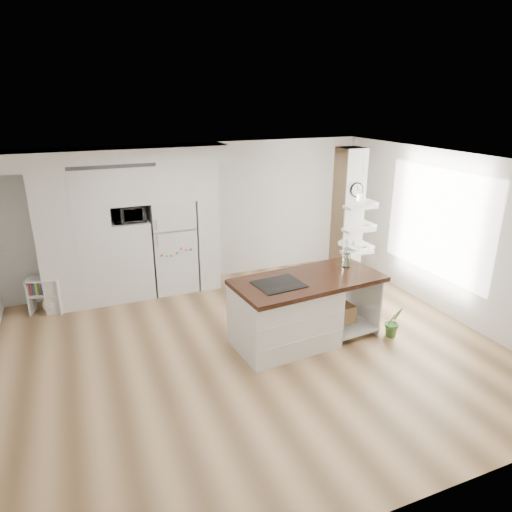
{
  "coord_description": "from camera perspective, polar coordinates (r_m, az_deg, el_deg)",
  "views": [
    {
      "loc": [
        -2.16,
        -5.4,
        3.52
      ],
      "look_at": [
        0.43,
        0.9,
        1.12
      ],
      "focal_mm": 32.0,
      "sensor_mm": 36.0,
      "label": 1
    }
  ],
  "objects": [
    {
      "name": "decor_bowl",
      "position": [
        8.12,
        12.32,
        0.9
      ],
      "size": [
        0.22,
        0.22,
        0.05
      ],
      "primitive_type": "imported",
      "color": "white",
      "rests_on": "column"
    },
    {
      "name": "pendant_light",
      "position": [
        6.9,
        12.33,
        7.29
      ],
      "size": [
        0.12,
        0.12,
        0.1
      ],
      "primitive_type": "cylinder",
      "color": "white",
      "rests_on": "room"
    },
    {
      "name": "floor_plant_a",
      "position": [
        7.36,
        16.82,
        -7.88
      ],
      "size": [
        0.29,
        0.24,
        0.49
      ],
      "primitive_type": "imported",
      "rotation": [
        0.0,
        0.0,
        -0.1
      ],
      "color": "#40752E",
      "rests_on": "floor"
    },
    {
      "name": "cabinet_wall",
      "position": [
        8.35,
        -16.82,
        4.64
      ],
      "size": [
        4.0,
        0.71,
        2.7
      ],
      "color": "white",
      "rests_on": "floor"
    },
    {
      "name": "bookshelf",
      "position": [
        8.55,
        -24.57,
        -4.7
      ],
      "size": [
        0.6,
        0.45,
        0.63
      ],
      "rotation": [
        0.0,
        0.0,
        -0.31
      ],
      "color": "white",
      "rests_on": "floor"
    },
    {
      "name": "kitchen_island",
      "position": [
        6.78,
        4.55,
        -6.94
      ],
      "size": [
        2.3,
        1.25,
        1.56
      ],
      "rotation": [
        0.0,
        0.0,
        0.09
      ],
      "color": "white",
      "rests_on": "floor"
    },
    {
      "name": "room",
      "position": [
        6.05,
        -0.51,
        3.47
      ],
      "size": [
        7.04,
        6.04,
        2.72
      ],
      "color": "white",
      "rests_on": "ground"
    },
    {
      "name": "shelf_plant",
      "position": [
        8.47,
        12.91,
        5.33
      ],
      "size": [
        0.27,
        0.23,
        0.3
      ],
      "primitive_type": "imported",
      "color": "#40752E",
      "rests_on": "column"
    },
    {
      "name": "floor_plant_b",
      "position": [
        8.49,
        9.73,
        -3.51
      ],
      "size": [
        0.32,
        0.32,
        0.5
      ],
      "primitive_type": "imported",
      "rotation": [
        0.0,
        0.0,
        -0.17
      ],
      "color": "#40752E",
      "rests_on": "floor"
    },
    {
      "name": "floor",
      "position": [
        6.8,
        -0.46,
        -11.75
      ],
      "size": [
        7.0,
        6.0,
        0.01
      ],
      "primitive_type": "cube",
      "color": "tan",
      "rests_on": "ground"
    },
    {
      "name": "refrigerator",
      "position": [
        8.66,
        -10.37,
        1.33
      ],
      "size": [
        0.78,
        0.69,
        1.75
      ],
      "color": "white",
      "rests_on": "floor"
    },
    {
      "name": "column",
      "position": [
        8.24,
        12.05,
        3.75
      ],
      "size": [
        0.69,
        0.9,
        2.7
      ],
      "color": "silver",
      "rests_on": "floor"
    },
    {
      "name": "microwave",
      "position": [
        8.3,
        -15.64,
        5.13
      ],
      "size": [
        0.54,
        0.37,
        0.3
      ],
      "primitive_type": "imported",
      "color": "#2D2D2D",
      "rests_on": "cabinet_wall"
    },
    {
      "name": "window",
      "position": [
        8.27,
        21.71,
        3.9
      ],
      "size": [
        0.0,
        2.4,
        2.4
      ],
      "primitive_type": "plane",
      "rotation": [
        1.57,
        0.0,
        -1.57
      ],
      "color": "white",
      "rests_on": "room"
    }
  ]
}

